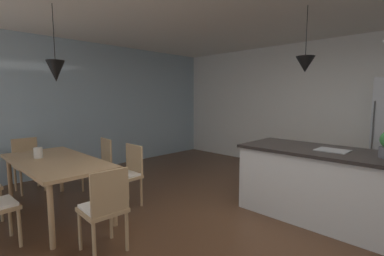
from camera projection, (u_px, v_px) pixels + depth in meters
ground_plane at (251, 236)px, 3.10m from camera, size 10.00×8.40×0.04m
wall_back_kitchen at (345, 108)px, 5.25m from camera, size 10.00×0.12×2.70m
window_wall_left_glazing at (88, 107)px, 5.77m from camera, size 0.06×8.40×2.70m
dining_table at (56, 165)px, 3.57m from camera, size 1.88×0.87×0.74m
chair_window_end at (28, 162)px, 4.51m from camera, size 0.41×0.41×0.87m
chair_kitchen_end at (105, 207)px, 2.68m from camera, size 0.42×0.42×0.87m
chair_far_right at (127, 173)px, 3.87m from camera, size 0.41×0.41×0.87m
chair_far_left at (99, 163)px, 4.46m from camera, size 0.43×0.43×0.87m
kitchen_island at (336, 187)px, 3.33m from camera, size 2.33×0.91×0.91m
pendant_over_table at (56, 71)px, 3.42m from camera, size 0.22×0.22×0.95m
pendant_over_island_main at (305, 64)px, 3.47m from camera, size 0.24×0.24×0.83m
vase_on_dining_table at (38, 153)px, 3.66m from camera, size 0.11×0.11×0.14m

